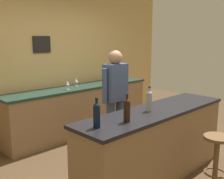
% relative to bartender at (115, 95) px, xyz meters
% --- Properties ---
extents(ground_plane, '(10.00, 10.00, 0.00)m').
position_rel_bartender_xyz_m(ground_plane, '(-0.17, -0.50, -0.94)').
color(ground_plane, '#4C3823').
extents(back_wall, '(6.00, 0.09, 2.80)m').
position_rel_bartender_xyz_m(back_wall, '(-0.17, 1.53, 0.47)').
color(back_wall, tan).
rests_on(back_wall, ground_plane).
extents(bar_counter, '(2.36, 0.60, 0.92)m').
position_rel_bartender_xyz_m(bar_counter, '(-0.17, -0.90, -0.47)').
color(bar_counter, olive).
rests_on(bar_counter, ground_plane).
extents(side_counter, '(3.11, 0.56, 0.90)m').
position_rel_bartender_xyz_m(side_counter, '(0.23, 1.15, -0.48)').
color(side_counter, olive).
rests_on(side_counter, ground_plane).
extents(bartender, '(0.52, 0.21, 1.62)m').
position_rel_bartender_xyz_m(bartender, '(0.00, 0.00, 0.00)').
color(bartender, '#384766').
rests_on(bartender, ground_plane).
extents(bar_stool, '(0.32, 0.32, 0.68)m').
position_rel_bartender_xyz_m(bar_stool, '(0.11, -1.58, -0.48)').
color(bar_stool, brown).
rests_on(bar_stool, ground_plane).
extents(wine_bottle_a, '(0.07, 0.07, 0.31)m').
position_rel_bartender_xyz_m(wine_bottle_a, '(-1.15, -0.89, 0.12)').
color(wine_bottle_a, black).
rests_on(wine_bottle_a, bar_counter).
extents(wine_bottle_b, '(0.07, 0.07, 0.31)m').
position_rel_bartender_xyz_m(wine_bottle_b, '(-0.80, -0.97, 0.12)').
color(wine_bottle_b, black).
rests_on(wine_bottle_b, bar_counter).
extents(wine_bottle_c, '(0.07, 0.07, 0.31)m').
position_rel_bartender_xyz_m(wine_bottle_c, '(-0.29, -0.87, 0.12)').
color(wine_bottle_c, '#999E99').
rests_on(wine_bottle_c, bar_counter).
extents(wine_glass_a, '(0.07, 0.07, 0.16)m').
position_rel_bartender_xyz_m(wine_glass_a, '(-0.14, 1.06, 0.07)').
color(wine_glass_a, silver).
rests_on(wine_glass_a, side_counter).
extents(wine_glass_b, '(0.07, 0.07, 0.16)m').
position_rel_bartender_xyz_m(wine_glass_b, '(0.16, 1.21, 0.07)').
color(wine_glass_b, silver).
rests_on(wine_glass_b, side_counter).
extents(coffee_mug, '(0.12, 0.08, 0.09)m').
position_rel_bartender_xyz_m(coffee_mug, '(0.84, 1.15, 0.01)').
color(coffee_mug, '#B2332D').
rests_on(coffee_mug, side_counter).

